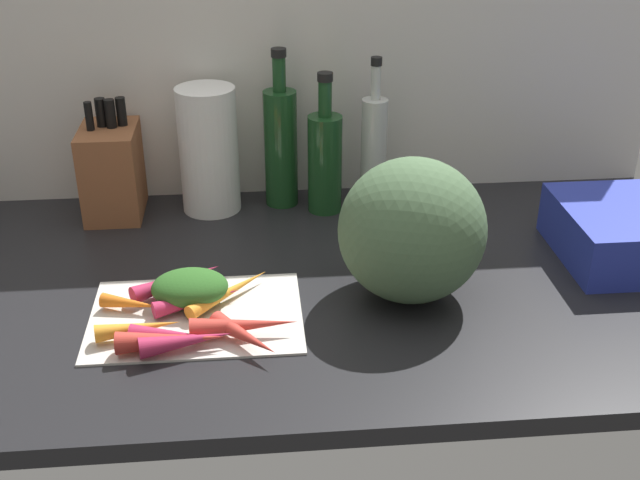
# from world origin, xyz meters

# --- Properties ---
(ground_plane) EXTENTS (1.70, 0.80, 0.03)m
(ground_plane) POSITION_xyz_m (0.00, 0.00, -0.01)
(ground_plane) COLOR black
(wall_back) EXTENTS (1.70, 0.03, 0.60)m
(wall_back) POSITION_xyz_m (0.00, 0.39, 0.30)
(wall_back) COLOR silver
(wall_back) RESTS_ON ground_plane
(cutting_board) EXTENTS (0.33, 0.24, 0.01)m
(cutting_board) POSITION_xyz_m (-0.09, -0.11, 0.00)
(cutting_board) COLOR beige
(cutting_board) RESTS_ON ground_plane
(carrot_0) EXTENTS (0.16, 0.04, 0.03)m
(carrot_0) POSITION_xyz_m (-0.12, -0.21, 0.03)
(carrot_0) COLOR red
(carrot_0) RESTS_ON cutting_board
(carrot_1) EXTENTS (0.13, 0.05, 0.03)m
(carrot_1) POSITION_xyz_m (-0.17, -0.17, 0.02)
(carrot_1) COLOR orange
(carrot_1) RESTS_ON cutting_board
(carrot_2) EXTENTS (0.12, 0.05, 0.03)m
(carrot_2) POSITION_xyz_m (-0.12, -0.20, 0.02)
(carrot_2) COLOR #B2264C
(carrot_2) RESTS_ON cutting_board
(carrot_3) EXTENTS (0.14, 0.06, 0.03)m
(carrot_3) POSITION_xyz_m (-0.10, -0.21, 0.02)
(carrot_3) COLOR #B2264C
(carrot_3) RESTS_ON cutting_board
(carrot_4) EXTENTS (0.14, 0.14, 0.02)m
(carrot_4) POSITION_xyz_m (-0.04, -0.07, 0.02)
(carrot_4) COLOR orange
(carrot_4) RESTS_ON cutting_board
(carrot_5) EXTENTS (0.11, 0.11, 0.03)m
(carrot_5) POSITION_xyz_m (-0.01, -0.21, 0.02)
(carrot_5) COLOR red
(carrot_5) RESTS_ON cutting_board
(carrot_6) EXTENTS (0.15, 0.11, 0.03)m
(carrot_6) POSITION_xyz_m (-0.12, -0.03, 0.02)
(carrot_6) COLOR #B2264C
(carrot_6) RESTS_ON cutting_board
(carrot_7) EXTENTS (0.10, 0.05, 0.02)m
(carrot_7) POSITION_xyz_m (-0.19, -0.09, 0.02)
(carrot_7) COLOR orange
(carrot_7) RESTS_ON cutting_board
(carrot_8) EXTENTS (0.16, 0.04, 0.03)m
(carrot_8) POSITION_xyz_m (-0.01, -0.18, 0.02)
(carrot_8) COLOR red
(carrot_8) RESTS_ON cutting_board
(carrot_9) EXTENTS (0.14, 0.08, 0.03)m
(carrot_9) POSITION_xyz_m (-0.09, -0.10, 0.02)
(carrot_9) COLOR #B2264C
(carrot_9) RESTS_ON cutting_board
(carrot_greens_pile) EXTENTS (0.12, 0.09, 0.05)m
(carrot_greens_pile) POSITION_xyz_m (-0.10, -0.08, 0.03)
(carrot_greens_pile) COLOR #2D6023
(carrot_greens_pile) RESTS_ON cutting_board
(winter_squash) EXTENTS (0.24, 0.23, 0.24)m
(winter_squash) POSITION_xyz_m (0.26, -0.07, 0.12)
(winter_squash) COLOR #4C6B47
(winter_squash) RESTS_ON ground_plane
(knife_block) EXTENTS (0.11, 0.15, 0.23)m
(knife_block) POSITION_xyz_m (-0.26, 0.29, 0.09)
(knife_block) COLOR brown
(knife_block) RESTS_ON ground_plane
(paper_towel_roll) EXTENTS (0.12, 0.12, 0.25)m
(paper_towel_roll) POSITION_xyz_m (-0.07, 0.30, 0.13)
(paper_towel_roll) COLOR white
(paper_towel_roll) RESTS_ON ground_plane
(bottle_0) EXTENTS (0.07, 0.07, 0.32)m
(bottle_0) POSITION_xyz_m (0.07, 0.31, 0.13)
(bottle_0) COLOR #19421E
(bottle_0) RESTS_ON ground_plane
(bottle_1) EXTENTS (0.07, 0.07, 0.28)m
(bottle_1) POSITION_xyz_m (0.15, 0.27, 0.11)
(bottle_1) COLOR #19421E
(bottle_1) RESTS_ON ground_plane
(bottle_2) EXTENTS (0.05, 0.05, 0.30)m
(bottle_2) POSITION_xyz_m (0.25, 0.29, 0.12)
(bottle_2) COLOR silver
(bottle_2) RESTS_ON ground_plane
(dish_rack) EXTENTS (0.22, 0.25, 0.10)m
(dish_rack) POSITION_xyz_m (0.66, 0.02, 0.05)
(dish_rack) COLOR #2838AD
(dish_rack) RESTS_ON ground_plane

